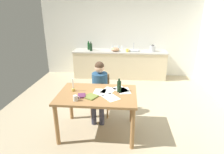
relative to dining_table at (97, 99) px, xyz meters
The scene contains 26 objects.
ground_plane 1.13m from the dining_table, 73.64° to the left, with size 5.20×5.20×0.04m, color tan.
wall_back 3.51m from the dining_table, 85.87° to the left, with size 5.20×0.12×2.60m, color silver.
kitchen_counter 3.11m from the dining_table, 85.39° to the left, with size 3.03×0.64×0.90m.
dining_table is the anchor object (origin of this frame).
chair_at_table 0.73m from the dining_table, 93.85° to the left, with size 0.40×0.40×0.87m.
person_seated 0.56m from the dining_table, 94.79° to the left, with size 0.32×0.59×1.19m.
coffee_mug 0.46m from the dining_table, 135.26° to the right, with size 0.11×0.07×0.09m.
candlestick 0.48m from the dining_table, behind, with size 0.06×0.06×0.24m.
book_magazine 0.21m from the dining_table, 119.57° to the right, with size 0.20×0.20×0.02m, color olive.
book_cookery 0.31m from the dining_table, 150.33° to the right, with size 0.13×0.16×0.03m, color #602B50.
paper_letter 0.26m from the dining_table, 40.68° to the left, with size 0.21×0.30×0.00m, color white.
paper_bill 0.30m from the dining_table, 27.40° to the right, with size 0.21×0.30×0.00m, color white.
paper_envelope 0.51m from the dining_table, 20.12° to the left, with size 0.21×0.30×0.00m, color white.
paper_receipt 0.13m from the dining_table, 66.13° to the left, with size 0.21×0.30×0.00m, color white.
paper_notice 0.47m from the dining_table, 29.30° to the left, with size 0.21×0.30×0.00m, color white.
wine_bottle_on_table 0.45m from the dining_table, 17.29° to the left, with size 0.07×0.07×0.25m.
sink_unit 3.18m from the dining_table, 77.30° to the left, with size 0.36×0.36×0.24m.
bottle_oil 3.30m from the dining_table, 104.04° to the left, with size 0.08×0.08×0.28m.
bottle_vinegar 3.10m from the dining_table, 102.78° to the left, with size 0.08×0.08×0.30m.
mixing_bowl 3.03m from the dining_table, 88.10° to the left, with size 0.27×0.27×0.12m, color tan.
stovetop_kettle 3.36m from the dining_table, 67.27° to the left, with size 0.18×0.18×0.22m.
wine_glass_near_sink 3.27m from the dining_table, 84.55° to the left, with size 0.07×0.07×0.15m.
wine_glass_by_kettle 3.26m from the dining_table, 86.53° to the left, with size 0.07×0.07×0.15m.
wine_glass_back_left 3.26m from the dining_table, 88.34° to the left, with size 0.07×0.07×0.15m.
wine_glass_back_right 3.26m from the dining_table, 90.09° to the left, with size 0.07×0.07×0.15m.
teacup_on_counter 2.99m from the dining_table, 80.48° to the left, with size 0.13×0.09×0.10m.
Camera 1 is at (0.27, -3.85, 2.19)m, focal length 30.46 mm.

